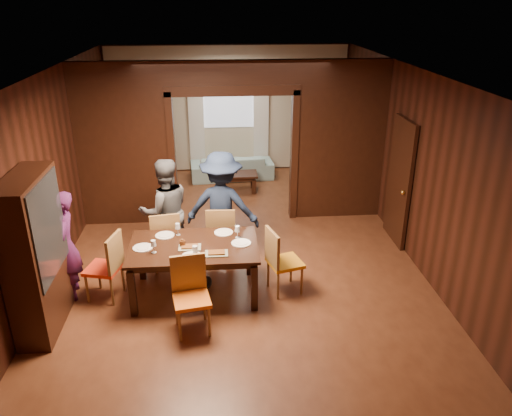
{
  "coord_description": "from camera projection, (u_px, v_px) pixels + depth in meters",
  "views": [
    {
      "loc": [
        -0.3,
        -7.03,
        3.91
      ],
      "look_at": [
        0.24,
        -0.4,
        1.05
      ],
      "focal_mm": 35.0,
      "sensor_mm": 36.0,
      "label": 1
    }
  ],
  "objects": [
    {
      "name": "floor",
      "position": [
        239.0,
        259.0,
        8.0
      ],
      "size": [
        9.0,
        9.0,
        0.0
      ],
      "primitive_type": "plane",
      "color": "#562A18",
      "rests_on": "ground"
    },
    {
      "name": "ceiling",
      "position": [
        236.0,
        74.0,
        6.86
      ],
      "size": [
        5.5,
        9.0,
        0.02
      ],
      "primitive_type": "cube",
      "color": "silver",
      "rests_on": "room_walls"
    },
    {
      "name": "room_walls",
      "position": [
        233.0,
        137.0,
        9.14
      ],
      "size": [
        5.52,
        9.01,
        2.9
      ],
      "color": "black",
      "rests_on": "floor"
    },
    {
      "name": "person_purple",
      "position": [
        65.0,
        246.0,
        6.73
      ],
      "size": [
        0.49,
        0.64,
        1.55
      ],
      "primitive_type": "imported",
      "rotation": [
        0.0,
        0.0,
        -1.35
      ],
      "color": "#4C1A4C",
      "rests_on": "floor"
    },
    {
      "name": "person_grey",
      "position": [
        166.0,
        211.0,
        7.66
      ],
      "size": [
        0.97,
        0.85,
        1.68
      ],
      "primitive_type": "imported",
      "rotation": [
        0.0,
        0.0,
        3.45
      ],
      "color": "#4E4F54",
      "rests_on": "floor"
    },
    {
      "name": "person_navy",
      "position": [
        222.0,
        207.0,
        7.7
      ],
      "size": [
        1.25,
        0.88,
        1.77
      ],
      "primitive_type": "imported",
      "rotation": [
        0.0,
        0.0,
        2.93
      ],
      "color": "#18243D",
      "rests_on": "floor"
    },
    {
      "name": "sofa",
      "position": [
        232.0,
        167.0,
        11.42
      ],
      "size": [
        1.91,
        0.87,
        0.54
      ],
      "primitive_type": "imported",
      "rotation": [
        0.0,
        0.0,
        3.22
      ],
      "color": "#94C0C2",
      "rests_on": "floor"
    },
    {
      "name": "serving_bowl",
      "position": [
        197.0,
        238.0,
        6.91
      ],
      "size": [
        0.35,
        0.35,
        0.09
      ],
      "primitive_type": "imported",
      "color": "black",
      "rests_on": "dining_table"
    },
    {
      "name": "dining_table",
      "position": [
        195.0,
        270.0,
        6.94
      ],
      "size": [
        1.75,
        1.09,
        0.76
      ],
      "primitive_type": "cube",
      "color": "black",
      "rests_on": "floor"
    },
    {
      "name": "coffee_table",
      "position": [
        238.0,
        182.0,
        10.68
      ],
      "size": [
        0.8,
        0.5,
        0.4
      ],
      "primitive_type": "cube",
      "color": "black",
      "rests_on": "floor"
    },
    {
      "name": "chair_left",
      "position": [
        103.0,
        266.0,
        6.82
      ],
      "size": [
        0.54,
        0.54,
        0.97
      ],
      "primitive_type": null,
      "rotation": [
        0.0,
        0.0,
        -1.82
      ],
      "color": "red",
      "rests_on": "floor"
    },
    {
      "name": "chair_right",
      "position": [
        285.0,
        260.0,
        6.97
      ],
      "size": [
        0.55,
        0.55,
        0.97
      ],
      "primitive_type": null,
      "rotation": [
        0.0,
        0.0,
        1.86
      ],
      "color": "orange",
      "rests_on": "floor"
    },
    {
      "name": "chair_far_l",
      "position": [
        165.0,
        239.0,
        7.58
      ],
      "size": [
        0.51,
        0.51,
        0.97
      ],
      "primitive_type": null,
      "rotation": [
        0.0,
        0.0,
        3.31
      ],
      "color": "#BE5311",
      "rests_on": "floor"
    },
    {
      "name": "chair_far_r",
      "position": [
        221.0,
        234.0,
        7.74
      ],
      "size": [
        0.46,
        0.46,
        0.97
      ],
      "primitive_type": null,
      "rotation": [
        0.0,
        0.0,
        3.09
      ],
      "color": "orange",
      "rests_on": "floor"
    },
    {
      "name": "chair_near",
      "position": [
        191.0,
        297.0,
        6.12
      ],
      "size": [
        0.51,
        0.51,
        0.97
      ],
      "primitive_type": null,
      "rotation": [
        0.0,
        0.0,
        0.17
      ],
      "color": "orange",
      "rests_on": "floor"
    },
    {
      "name": "hutch",
      "position": [
        36.0,
        255.0,
        6.05
      ],
      "size": [
        0.4,
        1.2,
        2.0
      ],
      "primitive_type": "cube",
      "color": "black",
      "rests_on": "floor"
    },
    {
      "name": "door_right",
      "position": [
        400.0,
        182.0,
        8.25
      ],
      "size": [
        0.06,
        0.9,
        2.1
      ],
      "primitive_type": "cube",
      "color": "black",
      "rests_on": "floor"
    },
    {
      "name": "window_far",
      "position": [
        228.0,
        99.0,
        11.4
      ],
      "size": [
        1.2,
        0.03,
        1.3
      ],
      "primitive_type": "cube",
      "color": "silver",
      "rests_on": "back_wall"
    },
    {
      "name": "curtain_left",
      "position": [
        196.0,
        120.0,
        11.48
      ],
      "size": [
        0.35,
        0.06,
        2.4
      ],
      "primitive_type": "cube",
      "color": "white",
      "rests_on": "back_wall"
    },
    {
      "name": "curtain_right",
      "position": [
        261.0,
        118.0,
        11.59
      ],
      "size": [
        0.35,
        0.06,
        2.4
      ],
      "primitive_type": "cube",
      "color": "white",
      "rests_on": "back_wall"
    },
    {
      "name": "plate_left",
      "position": [
        143.0,
        248.0,
        6.72
      ],
      "size": [
        0.27,
        0.27,
        0.01
      ],
      "primitive_type": "cylinder",
      "color": "silver",
      "rests_on": "dining_table"
    },
    {
      "name": "plate_far_l",
      "position": [
        165.0,
        235.0,
        7.06
      ],
      "size": [
        0.27,
        0.27,
        0.01
      ],
      "primitive_type": "cylinder",
      "color": "silver",
      "rests_on": "dining_table"
    },
    {
      "name": "plate_far_r",
      "position": [
        224.0,
        232.0,
        7.14
      ],
      "size": [
        0.27,
        0.27,
        0.01
      ],
      "primitive_type": "cylinder",
      "color": "white",
      "rests_on": "dining_table"
    },
    {
      "name": "plate_right",
      "position": [
        241.0,
        243.0,
        6.84
      ],
      "size": [
        0.27,
        0.27,
        0.01
      ],
      "primitive_type": "cylinder",
      "color": "white",
      "rests_on": "dining_table"
    },
    {
      "name": "plate_near",
      "position": [
        192.0,
        256.0,
        6.5
      ],
      "size": [
        0.27,
        0.27,
        0.01
      ],
      "primitive_type": "cylinder",
      "color": "silver",
      "rests_on": "dining_table"
    },
    {
      "name": "platter_a",
      "position": [
        190.0,
        247.0,
        6.71
      ],
      "size": [
        0.3,
        0.2,
        0.04
      ],
      "primitive_type": "cube",
      "color": "gray",
      "rests_on": "dining_table"
    },
    {
      "name": "platter_b",
      "position": [
        216.0,
        253.0,
        6.55
      ],
      "size": [
        0.3,
        0.2,
        0.04
      ],
      "primitive_type": "cube",
      "color": "gray",
      "rests_on": "dining_table"
    },
    {
      "name": "wineglass_left",
      "position": [
        154.0,
        247.0,
        6.56
      ],
      "size": [
        0.08,
        0.08,
        0.18
      ],
      "primitive_type": null,
      "color": "silver",
      "rests_on": "dining_table"
    },
    {
      "name": "wineglass_far",
      "position": [
        178.0,
        229.0,
        7.05
      ],
      "size": [
        0.08,
        0.08,
        0.18
      ],
      "primitive_type": null,
      "color": "silver",
      "rests_on": "dining_table"
    },
    {
      "name": "wineglass_right",
      "position": [
        237.0,
        232.0,
        6.97
      ],
      "size": [
        0.08,
        0.08,
        0.18
      ],
      "primitive_type": null,
      "color": "silver",
      "rests_on": "dining_table"
    },
    {
      "name": "tumbler",
      "position": [
        195.0,
        251.0,
        6.5
      ],
      "size": [
        0.07,
        0.07,
        0.14
      ],
      "primitive_type": "cylinder",
      "color": "silver",
      "rests_on": "dining_table"
    },
    {
      "name": "condiment_jar",
      "position": [
        182.0,
        243.0,
        6.74
      ],
      "size": [
        0.08,
        0.08,
        0.11
      ],
      "primitive_type": null,
      "color": "#532C13",
      "rests_on": "dining_table"
    }
  ]
}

